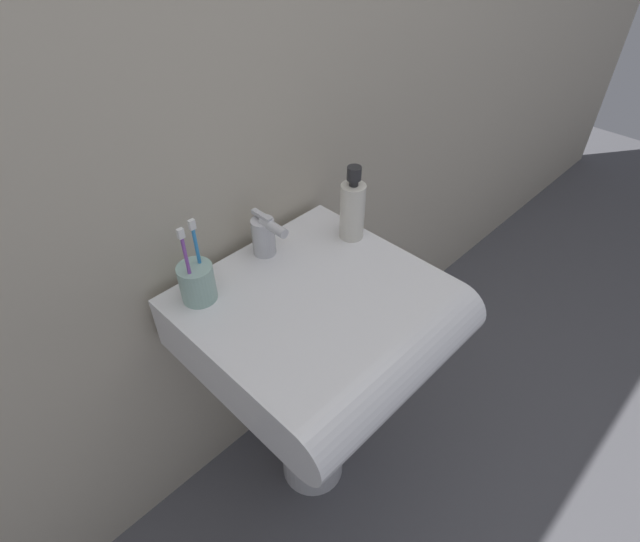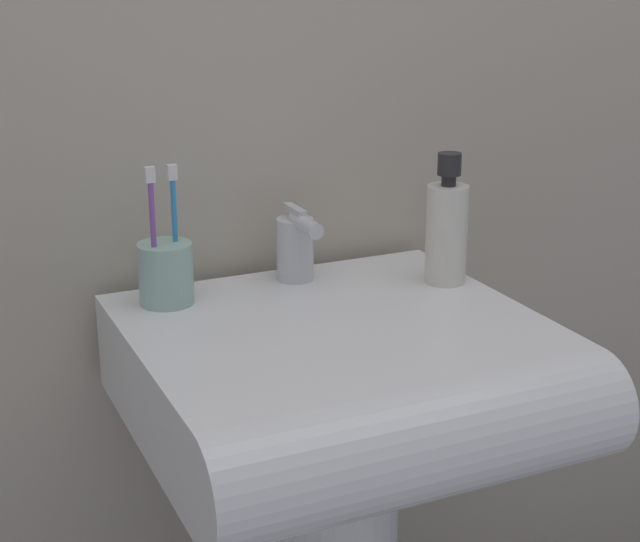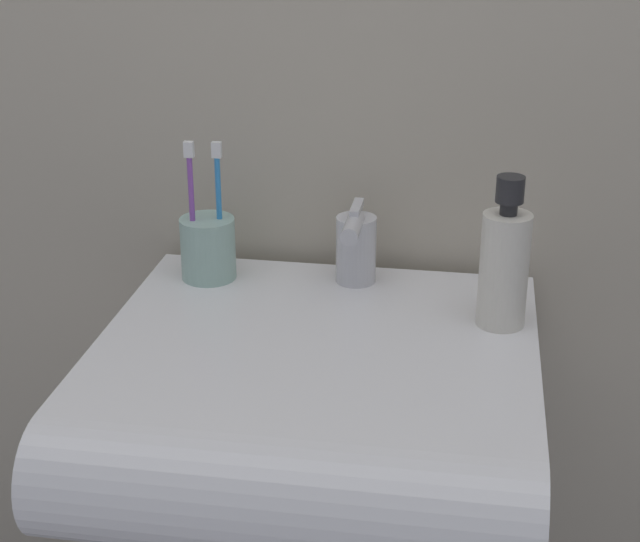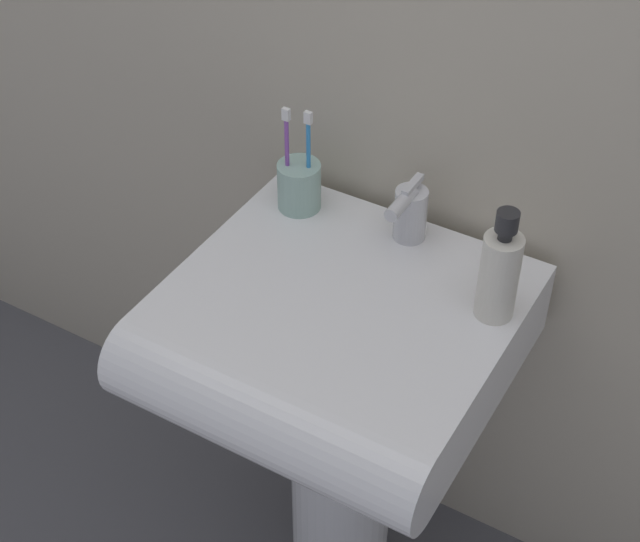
% 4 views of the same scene
% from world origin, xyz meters
% --- Properties ---
extents(sink_pedestal, '(0.18, 0.18, 0.59)m').
position_xyz_m(sink_pedestal, '(0.00, 0.00, 0.30)').
color(sink_pedestal, white).
rests_on(sink_pedestal, ground).
extents(sink_basin, '(0.50, 0.49, 0.13)m').
position_xyz_m(sink_basin, '(0.00, -0.05, 0.66)').
color(sink_basin, white).
rests_on(sink_basin, sink_pedestal).
extents(faucet, '(0.05, 0.10, 0.10)m').
position_xyz_m(faucet, '(0.02, 0.16, 0.77)').
color(faucet, silver).
rests_on(faucet, sink_basin).
extents(toothbrush_cup, '(0.07, 0.07, 0.18)m').
position_xyz_m(toothbrush_cup, '(-0.17, 0.15, 0.76)').
color(toothbrush_cup, '#99BFB2').
rests_on(toothbrush_cup, sink_basin).
extents(soap_bottle, '(0.06, 0.06, 0.18)m').
position_xyz_m(soap_bottle, '(0.21, 0.07, 0.80)').
color(soap_bottle, silver).
rests_on(soap_bottle, sink_basin).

